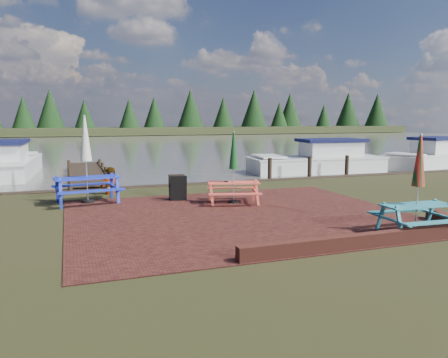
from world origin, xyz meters
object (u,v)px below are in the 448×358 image
jetty (88,173)px  boat_jetty (9,164)px  chalkboard (178,188)px  boat_far (427,158)px  person (109,167)px  picnic_table_red (234,179)px  boat_near (319,161)px  picnic_table_teal (417,200)px  picnic_table_blue (87,173)px

jetty → boat_jetty: size_ratio=1.32×
chalkboard → boat_far: size_ratio=0.13×
boat_jetty → boat_far: boat_jetty is taller
boat_far → person: size_ratio=3.49×
picnic_table_red → boat_near: bearing=60.0°
picnic_table_teal → jetty: 14.88m
picnic_table_teal → person: (-6.10, 7.76, 0.15)m
boat_near → picnic_table_teal: bearing=162.9°
picnic_table_teal → boat_far: size_ratio=0.34×
picnic_table_teal → picnic_table_blue: 9.38m
boat_jetty → boat_near: 15.59m
boat_near → jetty: bearing=89.2°
boat_jetty → boat_near: boat_jetty is taller
picnic_table_red → boat_near: 10.59m
jetty → picnic_table_teal: bearing=-63.6°
chalkboard → boat_near: 11.14m
person → picnic_table_red: bearing=123.7°
chalkboard → jetty: (-2.42, 7.59, -0.31)m
boat_jetty → picnic_table_red: bearing=-52.7°
boat_near → chalkboard: bearing=130.0°
picnic_table_blue → jetty: (0.30, 6.98, -0.83)m
person → boat_far: bearing=177.4°
picnic_table_red → boat_far: (14.58, 7.04, -0.40)m
boat_far → person: person is taller
boat_jetty → chalkboard: bearing=-56.2°
picnic_table_teal → chalkboard: (-4.18, 5.73, -0.36)m
picnic_table_teal → boat_jetty: (-10.17, 15.82, -0.40)m
picnic_table_red → person: (-3.45, 3.01, 0.16)m
picnic_table_teal → boat_jetty: 18.81m
boat_near → person: size_ratio=3.89×
jetty → person: 5.65m
boat_far → jetty: bearing=66.7°
picnic_table_blue → boat_far: size_ratio=0.41×
chalkboard → person: person is taller
picnic_table_red → person: picnic_table_red is taller
chalkboard → boat_jetty: (-5.99, 10.09, -0.04)m
picnic_table_red → chalkboard: bearing=163.2°
picnic_table_red → chalkboard: size_ratio=2.67×
picnic_table_teal → boat_far: (11.93, 11.78, -0.41)m
person → boat_jetty: bearing=-78.4°
boat_jetty → picnic_table_blue: bearing=-67.9°
picnic_table_teal → jetty: size_ratio=0.25×
boat_far → chalkboard: bearing=92.1°
picnic_table_teal → picnic_table_blue: (-6.91, 6.34, 0.16)m
jetty → person: size_ratio=4.85×
jetty → picnic_table_blue: bearing=-92.5°
picnic_table_teal → boat_jetty: bearing=126.0°
picnic_table_blue → boat_near: 13.20m
picnic_table_teal → picnic_table_red: 5.43m
jetty → boat_far: 18.61m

